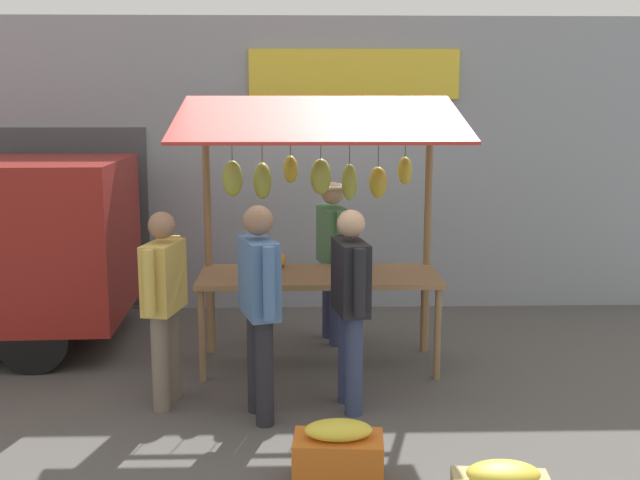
{
  "coord_description": "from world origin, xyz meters",
  "views": [
    {
      "loc": [
        0.18,
        6.94,
        2.44
      ],
      "look_at": [
        0.0,
        0.3,
        1.25
      ],
      "focal_mm": 43.42,
      "sensor_mm": 36.0,
      "label": 1
    }
  ],
  "objects": [
    {
      "name": "shopper_in_grey_tee",
      "position": [
        -0.22,
        1.03,
        0.93
      ],
      "size": [
        0.29,
        0.69,
        1.62
      ],
      "rotation": [
        0.0,
        0.0,
        -1.41
      ],
      "color": "navy",
      "rests_on": "ground"
    },
    {
      "name": "shopper_with_ponytail",
      "position": [
        0.49,
        1.22,
        0.98
      ],
      "size": [
        0.35,
        0.69,
        1.68
      ],
      "rotation": [
        0.0,
        0.0,
        -1.28
      ],
      "color": "#232328",
      "rests_on": "ground"
    },
    {
      "name": "market_stall",
      "position": [
        0.01,
        -0.07,
        1.55
      ],
      "size": [
        2.5,
        1.46,
        2.5
      ],
      "color": "olive",
      "rests_on": "ground"
    },
    {
      "name": "ground_plane",
      "position": [
        0.0,
        0.0,
        0.0
      ],
      "size": [
        40.0,
        40.0,
        0.0
      ],
      "primitive_type": "plane",
      "color": "#514F4C"
    },
    {
      "name": "street_backdrop",
      "position": [
        0.05,
        -2.2,
        1.7
      ],
      "size": [
        9.0,
        0.3,
        3.4
      ],
      "color": "#8C939E",
      "rests_on": "ground"
    },
    {
      "name": "shopper_with_shopping_bag",
      "position": [
        1.26,
        0.91,
        0.91
      ],
      "size": [
        0.31,
        0.67,
        1.59
      ],
      "rotation": [
        0.0,
        0.0,
        -1.77
      ],
      "color": "#726656",
      "rests_on": "ground"
    },
    {
      "name": "produce_crate_side",
      "position": [
        -0.07,
        2.27,
        0.19
      ],
      "size": [
        0.6,
        0.38,
        0.42
      ],
      "color": "#D1661E",
      "rests_on": "ground"
    },
    {
      "name": "vendor_with_sunhat",
      "position": [
        -0.16,
        -0.75,
        0.98
      ],
      "size": [
        0.43,
        0.69,
        1.65
      ],
      "rotation": [
        0.0,
        0.0,
        1.8
      ],
      "color": "navy",
      "rests_on": "ground"
    }
  ]
}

